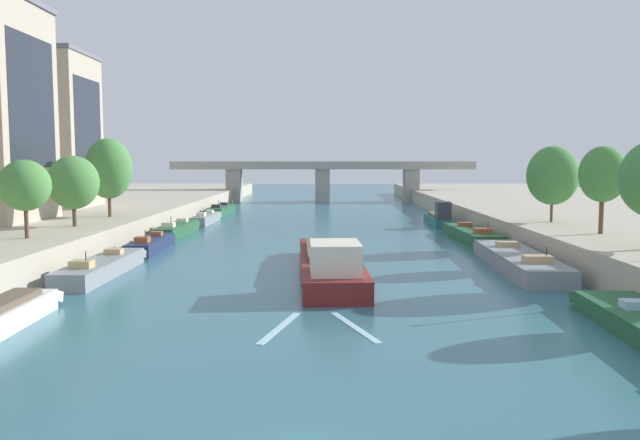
{
  "coord_description": "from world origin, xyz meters",
  "views": [
    {
      "loc": [
        0.54,
        -16.13,
        8.02
      ],
      "look_at": [
        0.0,
        49.37,
        1.93
      ],
      "focal_mm": 36.31,
      "sensor_mm": 36.0,
      "label": 1
    }
  ],
  "objects_px": {
    "moored_boat_left_gap_after": "(151,244)",
    "tree_right_by_lamp": "(603,174)",
    "tree_left_end_of_row": "(25,186)",
    "tree_right_far": "(553,176)",
    "barge_midriver": "(330,262)",
    "moored_boat_left_far": "(102,267)",
    "moored_boat_left_upstream": "(221,210)",
    "moored_boat_right_near": "(439,218)",
    "moored_boat_left_near": "(177,229)",
    "moored_boat_left_downstream": "(207,218)",
    "moored_boat_right_downstream": "(518,261)",
    "tree_left_far": "(109,169)",
    "moored_boat_right_end": "(472,235)",
    "bridge_far": "(323,176)",
    "tree_left_midway": "(73,183)"
  },
  "relations": [
    {
      "from": "moored_boat_left_far",
      "to": "moored_boat_left_upstream",
      "type": "height_order",
      "value": "moored_boat_left_upstream"
    },
    {
      "from": "moored_boat_left_downstream",
      "to": "tree_left_far",
      "type": "bearing_deg",
      "value": -109.86
    },
    {
      "from": "moored_boat_left_upstream",
      "to": "tree_left_midway",
      "type": "xyz_separation_m",
      "value": [
        -6.07,
        -40.15,
        5.45
      ]
    },
    {
      "from": "moored_boat_right_downstream",
      "to": "tree_right_far",
      "type": "relative_size",
      "value": 2.45
    },
    {
      "from": "moored_boat_left_far",
      "to": "moored_boat_left_near",
      "type": "distance_m",
      "value": 24.52
    },
    {
      "from": "barge_midriver",
      "to": "moored_boat_left_far",
      "type": "height_order",
      "value": "barge_midriver"
    },
    {
      "from": "tree_right_by_lamp",
      "to": "tree_right_far",
      "type": "height_order",
      "value": "tree_right_far"
    },
    {
      "from": "barge_midriver",
      "to": "moored_boat_right_end",
      "type": "height_order",
      "value": "barge_midriver"
    },
    {
      "from": "moored_boat_left_gap_after",
      "to": "moored_boat_left_downstream",
      "type": "distance_m",
      "value": 25.16
    },
    {
      "from": "tree_right_by_lamp",
      "to": "bridge_far",
      "type": "relative_size",
      "value": 0.12
    },
    {
      "from": "moored_boat_left_gap_after",
      "to": "tree_left_midway",
      "type": "distance_m",
      "value": 8.39
    },
    {
      "from": "moored_boat_right_end",
      "to": "tree_right_far",
      "type": "bearing_deg",
      "value": -39.04
    },
    {
      "from": "moored_boat_right_near",
      "to": "tree_left_end_of_row",
      "type": "distance_m",
      "value": 49.5
    },
    {
      "from": "moored_boat_left_downstream",
      "to": "bridge_far",
      "type": "distance_m",
      "value": 45.89
    },
    {
      "from": "moored_boat_left_far",
      "to": "moored_boat_left_downstream",
      "type": "height_order",
      "value": "moored_boat_left_far"
    },
    {
      "from": "moored_boat_left_upstream",
      "to": "moored_boat_right_near",
      "type": "xyz_separation_m",
      "value": [
        29.55,
        -14.88,
        0.24
      ]
    },
    {
      "from": "moored_boat_left_near",
      "to": "moored_boat_left_downstream",
      "type": "bearing_deg",
      "value": 86.8
    },
    {
      "from": "barge_midriver",
      "to": "bridge_far",
      "type": "bearing_deg",
      "value": 90.59
    },
    {
      "from": "tree_left_midway",
      "to": "tree_right_far",
      "type": "distance_m",
      "value": 42.38
    },
    {
      "from": "moored_boat_left_upstream",
      "to": "moored_boat_right_near",
      "type": "height_order",
      "value": "moored_boat_right_near"
    },
    {
      "from": "tree_right_by_lamp",
      "to": "moored_boat_right_near",
      "type": "bearing_deg",
      "value": 103.1
    },
    {
      "from": "moored_boat_left_far",
      "to": "moored_boat_left_gap_after",
      "type": "xyz_separation_m",
      "value": [
        0.04,
        12.53,
        -0.02
      ]
    },
    {
      "from": "moored_boat_right_near",
      "to": "tree_right_far",
      "type": "xyz_separation_m",
      "value": [
        6.55,
        -21.12,
        5.73
      ]
    },
    {
      "from": "tree_right_by_lamp",
      "to": "tree_right_far",
      "type": "bearing_deg",
      "value": 93.3
    },
    {
      "from": "moored_boat_left_upstream",
      "to": "moored_boat_right_end",
      "type": "distance_m",
      "value": 43.15
    },
    {
      "from": "moored_boat_right_downstream",
      "to": "moored_boat_right_end",
      "type": "relative_size",
      "value": 1.19
    },
    {
      "from": "bridge_far",
      "to": "moored_boat_right_end",
      "type": "bearing_deg",
      "value": -76.17
    },
    {
      "from": "moored_boat_left_downstream",
      "to": "moored_boat_right_near",
      "type": "height_order",
      "value": "moored_boat_right_near"
    },
    {
      "from": "moored_boat_right_near",
      "to": "tree_left_end_of_row",
      "type": "height_order",
      "value": "tree_left_end_of_row"
    },
    {
      "from": "moored_boat_left_far",
      "to": "moored_boat_right_downstream",
      "type": "distance_m",
      "value": 29.85
    },
    {
      "from": "tree_right_far",
      "to": "tree_left_end_of_row",
      "type": "bearing_deg",
      "value": -163.4
    },
    {
      "from": "barge_midriver",
      "to": "moored_boat_left_downstream",
      "type": "xyz_separation_m",
      "value": [
        -15.48,
        37.92,
        -0.39
      ]
    },
    {
      "from": "barge_midriver",
      "to": "tree_left_midway",
      "type": "distance_m",
      "value": 24.82
    },
    {
      "from": "moored_boat_left_near",
      "to": "moored_boat_right_end",
      "type": "xyz_separation_m",
      "value": [
        30.49,
        -4.9,
        -0.0
      ]
    },
    {
      "from": "moored_boat_left_far",
      "to": "moored_boat_left_gap_after",
      "type": "bearing_deg",
      "value": 89.8
    },
    {
      "from": "tree_left_end_of_row",
      "to": "tree_left_far",
      "type": "relative_size",
      "value": 0.73
    },
    {
      "from": "moored_boat_left_gap_after",
      "to": "tree_right_by_lamp",
      "type": "bearing_deg",
      "value": -11.17
    },
    {
      "from": "moored_boat_left_downstream",
      "to": "moored_boat_right_downstream",
      "type": "xyz_separation_m",
      "value": [
        29.35,
        -34.98,
        0.06
      ]
    },
    {
      "from": "tree_left_far",
      "to": "bridge_far",
      "type": "bearing_deg",
      "value": 70.97
    },
    {
      "from": "barge_midriver",
      "to": "tree_right_far",
      "type": "height_order",
      "value": "tree_right_far"
    },
    {
      "from": "tree_left_midway",
      "to": "tree_left_far",
      "type": "distance_m",
      "value": 9.49
    },
    {
      "from": "moored_boat_left_upstream",
      "to": "tree_left_midway",
      "type": "relative_size",
      "value": 2.07
    },
    {
      "from": "moored_boat_right_near",
      "to": "tree_left_midway",
      "type": "height_order",
      "value": "tree_left_midway"
    },
    {
      "from": "moored_boat_right_near",
      "to": "tree_left_far",
      "type": "relative_size",
      "value": 1.67
    },
    {
      "from": "moored_boat_left_gap_after",
      "to": "tree_right_far",
      "type": "bearing_deg",
      "value": 3.34
    },
    {
      "from": "moored_boat_left_far",
      "to": "tree_left_midway",
      "type": "distance_m",
      "value": 13.25
    },
    {
      "from": "moored_boat_right_near",
      "to": "tree_right_far",
      "type": "relative_size",
      "value": 1.88
    },
    {
      "from": "barge_midriver",
      "to": "tree_right_far",
      "type": "distance_m",
      "value": 25.87
    },
    {
      "from": "tree_left_end_of_row",
      "to": "moored_boat_left_gap_after",
      "type": "bearing_deg",
      "value": 59.61
    },
    {
      "from": "moored_boat_left_gap_after",
      "to": "moored_boat_right_downstream",
      "type": "xyz_separation_m",
      "value": [
        29.68,
        -9.83,
        0.07
      ]
    }
  ]
}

